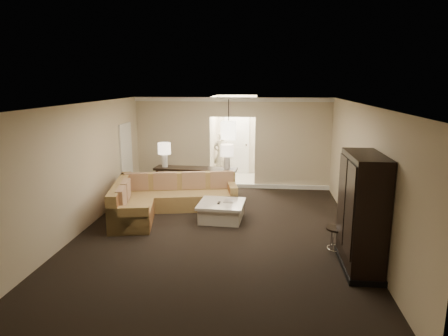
# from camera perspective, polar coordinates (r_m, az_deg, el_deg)

# --- Properties ---
(ground) EXTENTS (8.00, 8.00, 0.00)m
(ground) POSITION_cam_1_polar(r_m,az_deg,el_deg) (8.84, -0.95, -9.37)
(ground) COLOR black
(ground) RESTS_ON ground
(wall_back) EXTENTS (6.00, 0.04, 2.80)m
(wall_back) POSITION_cam_1_polar(r_m,az_deg,el_deg) (12.34, 1.19, 3.59)
(wall_back) COLOR beige
(wall_back) RESTS_ON ground
(wall_front) EXTENTS (6.00, 0.04, 2.80)m
(wall_front) POSITION_cam_1_polar(r_m,az_deg,el_deg) (4.66, -6.87, -11.30)
(wall_front) COLOR beige
(wall_front) RESTS_ON ground
(wall_left) EXTENTS (0.04, 8.00, 2.80)m
(wall_left) POSITION_cam_1_polar(r_m,az_deg,el_deg) (9.26, -19.75, -0.04)
(wall_left) COLOR beige
(wall_left) RESTS_ON ground
(wall_right) EXTENTS (0.04, 8.00, 2.80)m
(wall_right) POSITION_cam_1_polar(r_m,az_deg,el_deg) (8.61, 19.26, -0.89)
(wall_right) COLOR beige
(wall_right) RESTS_ON ground
(ceiling) EXTENTS (6.00, 8.00, 0.02)m
(ceiling) POSITION_cam_1_polar(r_m,az_deg,el_deg) (8.23, -1.02, 9.07)
(ceiling) COLOR white
(ceiling) RESTS_ON wall_back
(crown_molding) EXTENTS (6.00, 0.10, 0.12)m
(crown_molding) POSITION_cam_1_polar(r_m,az_deg,el_deg) (12.16, 1.20, 9.76)
(crown_molding) COLOR white
(crown_molding) RESTS_ON wall_back
(baseboard) EXTENTS (6.00, 0.10, 0.12)m
(baseboard) POSITION_cam_1_polar(r_m,az_deg,el_deg) (12.56, 1.15, -2.50)
(baseboard) COLOR white
(baseboard) RESTS_ON ground
(side_door) EXTENTS (0.05, 0.90, 2.10)m
(side_door) POSITION_cam_1_polar(r_m,az_deg,el_deg) (11.85, -13.76, 1.16)
(side_door) COLOR white
(side_door) RESTS_ON ground
(foyer) EXTENTS (1.44, 2.02, 2.80)m
(foyer) POSITION_cam_1_polar(r_m,az_deg,el_deg) (13.68, 1.64, 4.01)
(foyer) COLOR white
(foyer) RESTS_ON ground
(sectional_sofa) EXTENTS (3.15, 2.85, 0.90)m
(sectional_sofa) POSITION_cam_1_polar(r_m,az_deg,el_deg) (10.22, -8.55, -4.36)
(sectional_sofa) COLOR brown
(sectional_sofa) RESTS_ON ground
(coffee_table) EXTENTS (1.13, 1.13, 0.45)m
(coffee_table) POSITION_cam_1_polar(r_m,az_deg,el_deg) (9.62, -0.36, -6.14)
(coffee_table) COLOR beige
(coffee_table) RESTS_ON ground
(console_table) EXTENTS (2.35, 0.69, 0.89)m
(console_table) POSITION_cam_1_polar(r_m,az_deg,el_deg) (11.26, -4.06, -1.78)
(console_table) COLOR black
(console_table) RESTS_ON ground
(armoire) EXTENTS (0.61, 1.43, 2.06)m
(armoire) POSITION_cam_1_polar(r_m,az_deg,el_deg) (7.38, 19.07, -6.34)
(armoire) COLOR black
(armoire) RESTS_ON ground
(drink_table) EXTENTS (0.41, 0.41, 0.52)m
(drink_table) POSITION_cam_1_polar(r_m,az_deg,el_deg) (8.08, 15.77, -9.16)
(drink_table) COLOR black
(drink_table) RESTS_ON ground
(table_lamp_left) EXTENTS (0.36, 0.36, 0.68)m
(table_lamp_left) POSITION_cam_1_polar(r_m,az_deg,el_deg) (11.34, -8.52, 2.43)
(table_lamp_left) COLOR silver
(table_lamp_left) RESTS_ON console_table
(table_lamp_right) EXTENTS (0.36, 0.36, 0.68)m
(table_lamp_right) POSITION_cam_1_polar(r_m,az_deg,el_deg) (10.92, 0.45, 2.19)
(table_lamp_right) COLOR silver
(table_lamp_right) RESTS_ON console_table
(pendant_light) EXTENTS (0.38, 0.38, 1.09)m
(pendant_light) POSITION_cam_1_polar(r_m,az_deg,el_deg) (10.98, 0.66, 5.43)
(pendant_light) COLOR black
(pendant_light) RESTS_ON ceiling
(person) EXTENTS (0.67, 0.47, 1.79)m
(person) POSITION_cam_1_polar(r_m,az_deg,el_deg) (13.63, -0.31, 2.26)
(person) COLOR beige
(person) RESTS_ON ground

